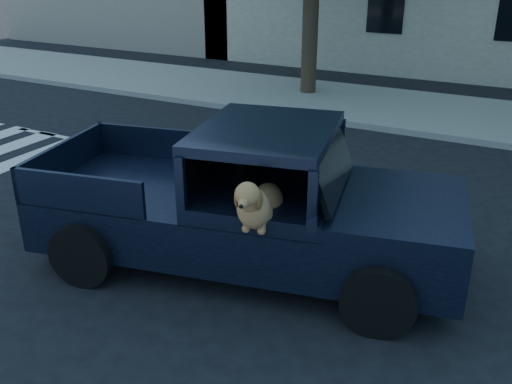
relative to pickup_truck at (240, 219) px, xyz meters
The scene contains 4 objects.
ground 1.31m from the pickup_truck, 19.86° to the right, with size 120.00×120.00×0.00m, color black.
far_sidewalk 8.90m from the pickup_truck, 83.09° to the left, with size 60.00×4.00×0.15m, color gray.
lane_stripes 4.35m from the pickup_truck, 44.50° to the left, with size 21.60×0.14×0.01m, color silver, non-canonical shape.
pickup_truck is the anchor object (origin of this frame).
Camera 1 is at (2.30, -5.53, 3.97)m, focal length 40.00 mm.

